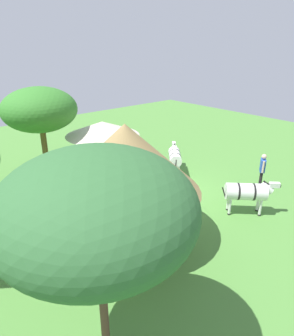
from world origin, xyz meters
The scene contains 16 objects.
ground_plane centered at (0.00, 0.00, 0.00)m, with size 36.00×36.00×0.00m, color #4A8136.
thatched_hut centered at (-1.66, 3.89, 2.32)m, with size 5.10×5.10×4.23m.
shade_umbrella centered at (2.92, 1.82, 2.78)m, with size 3.56×3.56×3.12m.
patio_dining_table centered at (2.92, 1.82, 0.66)m, with size 1.58×1.29×0.74m.
patio_chair_west_end centered at (4.04, 2.31, 0.52)m, with size 0.56×0.57×0.90m.
patio_chair_east_end centered at (2.47, 2.96, 0.52)m, with size 0.56×0.55×0.90m.
patio_chair_near_lawn centered at (1.76, 1.45, 0.52)m, with size 0.53×0.55×0.90m.
patio_chair_near_hut centered at (3.24, 0.64, 0.52)m, with size 0.54×0.52×0.90m.
guest_beside_umbrella centered at (4.45, 1.17, 1.01)m, with size 0.50×0.44×1.69m.
guest_behind_table centered at (2.10, 0.14, 1.00)m, with size 0.38×0.55×1.66m.
standing_watcher centered at (-2.67, -3.47, 1.05)m, with size 0.44×0.53×1.74m.
striped_lounge_chair centered at (0.54, 0.54, 0.25)m, with size 0.96×0.93×0.59m.
zebra_nearest_camera centered at (-3.51, -0.82, 0.97)m, with size 1.79×1.79×1.50m.
zebra_by_umbrella centered at (1.31, -1.58, 0.98)m, with size 1.83×1.70×1.52m.
acacia_tree_left_background centered at (-4.96, 7.03, 3.78)m, with size 3.72×3.72×4.91m.
acacia_tree_far_lawn centered at (4.38, 4.18, 3.76)m, with size 3.38×3.38×4.80m.
Camera 1 is at (-9.08, 9.41, 6.53)m, focal length 32.16 mm.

